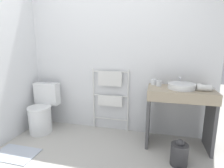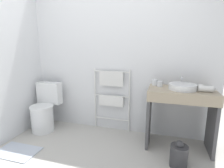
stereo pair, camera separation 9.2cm
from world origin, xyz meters
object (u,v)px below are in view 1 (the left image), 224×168
object	(u,v)px
cup_near_edge	(159,83)
trash_bin	(179,154)
towel_radiator	(110,91)
cup_near_wall	(154,82)
hair_dryer	(205,88)
toilet	(42,112)
sink_basin	(181,86)

from	to	relation	value
cup_near_edge	trash_bin	bearing A→B (deg)	-62.73
towel_radiator	cup_near_edge	distance (m)	0.80
cup_near_wall	hair_dryer	distance (m)	0.66
cup_near_edge	trash_bin	size ratio (longest dim) A/B	0.24
hair_dryer	cup_near_edge	bearing A→B (deg)	165.83
cup_near_wall	cup_near_edge	world-z (taller)	cup_near_wall
cup_near_wall	trash_bin	bearing A→B (deg)	-59.96
towel_radiator	cup_near_wall	size ratio (longest dim) A/B	12.56
cup_near_wall	trash_bin	world-z (taller)	cup_near_wall
cup_near_edge	toilet	bearing A→B (deg)	-175.63
toilet	cup_near_wall	bearing A→B (deg)	6.77
towel_radiator	cup_near_edge	world-z (taller)	towel_radiator
sink_basin	cup_near_wall	bearing A→B (deg)	155.03
toilet	towel_radiator	distance (m)	1.18
toilet	hair_dryer	bearing A→B (deg)	0.00
towel_radiator	hair_dryer	bearing A→B (deg)	-12.75
sink_basin	hair_dryer	distance (m)	0.27
sink_basin	cup_near_edge	size ratio (longest dim) A/B	4.58
sink_basin	trash_bin	world-z (taller)	sink_basin
toilet	hair_dryer	size ratio (longest dim) A/B	3.61
cup_near_wall	towel_radiator	bearing A→B (deg)	172.74
sink_basin	hair_dryer	size ratio (longest dim) A/B	1.59
toilet	cup_near_edge	xyz separation A→B (m)	(1.84, 0.14, 0.54)
trash_bin	sink_basin	bearing A→B (deg)	87.06
toilet	trash_bin	world-z (taller)	toilet
toilet	cup_near_wall	distance (m)	1.87
sink_basin	cup_near_wall	xyz separation A→B (m)	(-0.36, 0.17, 0.00)
towel_radiator	trash_bin	bearing A→B (deg)	-33.26
towel_radiator	trash_bin	distance (m)	1.34
trash_bin	cup_near_edge	bearing A→B (deg)	117.27
towel_radiator	cup_near_edge	xyz separation A→B (m)	(0.76, -0.16, 0.19)
sink_basin	towel_radiator	bearing A→B (deg)	166.31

